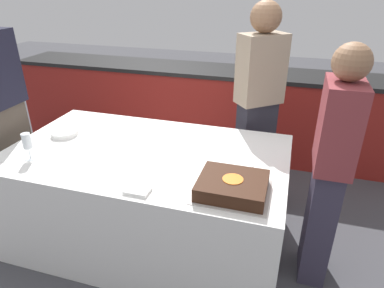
% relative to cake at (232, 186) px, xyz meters
% --- Properties ---
extents(ground_plane, '(14.00, 14.00, 0.00)m').
position_rel_cake_xyz_m(ground_plane, '(-0.65, 0.31, -0.78)').
color(ground_plane, '#424247').
extents(back_counter, '(4.40, 0.58, 0.92)m').
position_rel_cake_xyz_m(back_counter, '(-0.65, 1.94, -0.32)').
color(back_counter, maroon).
rests_on(back_counter, ground_plane).
extents(dining_table, '(1.88, 1.10, 0.74)m').
position_rel_cake_xyz_m(dining_table, '(-0.65, 0.31, -0.41)').
color(dining_table, white).
rests_on(dining_table, ground_plane).
extents(cake, '(0.41, 0.36, 0.09)m').
position_rel_cake_xyz_m(cake, '(0.00, 0.00, 0.00)').
color(cake, '#B7B2AD').
rests_on(cake, dining_table).
extents(plate_stack, '(0.19, 0.19, 0.04)m').
position_rel_cake_xyz_m(plate_stack, '(-1.33, 0.38, -0.02)').
color(plate_stack, white).
rests_on(plate_stack, dining_table).
extents(wine_glass, '(0.07, 0.07, 0.18)m').
position_rel_cake_xyz_m(wine_glass, '(-1.32, -0.00, 0.08)').
color(wine_glass, white).
rests_on(wine_glass, dining_table).
extents(side_plate_near_cake, '(0.21, 0.21, 0.00)m').
position_rel_cake_xyz_m(side_plate_near_cake, '(-0.03, 0.34, -0.04)').
color(side_plate_near_cake, white).
rests_on(side_plate_near_cake, dining_table).
extents(utensil_pile, '(0.14, 0.10, 0.02)m').
position_rel_cake_xyz_m(utensil_pile, '(-0.50, -0.15, -0.03)').
color(utensil_pile, white).
rests_on(utensil_pile, dining_table).
extents(person_cutting_cake, '(0.40, 0.38, 1.65)m').
position_rel_cake_xyz_m(person_cutting_cake, '(0.00, 1.08, 0.10)').
color(person_cutting_cake, '#282833').
rests_on(person_cutting_cake, ground_plane).
extents(person_seated_left, '(0.21, 0.39, 1.68)m').
position_rel_cake_xyz_m(person_seated_left, '(-1.81, 0.31, 0.09)').
color(person_seated_left, '#4C4238').
rests_on(person_seated_left, ground_plane).
extents(person_seated_right, '(0.20, 0.34, 1.51)m').
position_rel_cake_xyz_m(person_seated_right, '(0.51, 0.31, 0.01)').
color(person_seated_right, '#383347').
rests_on(person_seated_right, ground_plane).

